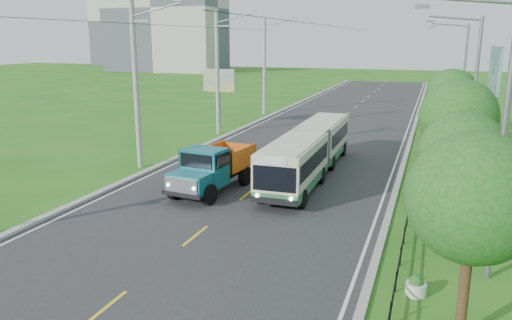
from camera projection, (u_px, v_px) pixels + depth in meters
The scene contains 30 objects.
ground at pixel (196, 236), 20.19m from camera, with size 240.00×240.00×0.00m, color #216417.
road at pixel (312, 142), 38.48m from camera, with size 14.00×120.00×0.02m, color #28282B.
curb_left at pixel (226, 136), 40.83m from camera, with size 0.40×120.00×0.15m, color #9E9E99.
curb_right at pixel (408, 149), 36.13m from camera, with size 0.30×120.00×0.10m, color #9E9E99.
edge_line_left at pixel (232, 137), 40.66m from camera, with size 0.12×120.00×0.00m, color silver.
edge_line_right at pixel (401, 148), 36.30m from camera, with size 0.12×120.00×0.00m, color silver.
centre_dash at pixel (196, 236), 20.18m from camera, with size 0.12×2.20×0.00m, color yellow.
railing_right at pixel (417, 165), 30.30m from camera, with size 0.04×40.00×0.60m, color black.
pole_near at pixel (136, 85), 29.93m from camera, with size 3.51×0.32×10.00m.
pole_mid at pixel (218, 73), 40.91m from camera, with size 3.51×0.32×10.00m.
pole_far at pixel (265, 66), 51.89m from camera, with size 3.51×0.32×10.00m.
tree_front at pixel (475, 204), 12.55m from camera, with size 3.36×3.41×5.60m.
tree_second at pixel (464, 159), 18.08m from camera, with size 3.18×3.26×5.30m.
tree_third at pixel (459, 122), 23.46m from camera, with size 3.60×3.62×6.00m.
tree_fourth at pixel (455, 113), 29.04m from camera, with size 3.24×3.31×5.40m.
tree_fifth at pixel (453, 97), 34.47m from camera, with size 3.48×3.52×5.80m.
tree_back at pixel (451, 92), 40.01m from camera, with size 3.30×3.36×5.50m.
streetlight_near at pixel (498, 133), 15.54m from camera, with size 3.02×0.20×9.07m.
streetlight_mid at pixel (472, 91), 28.35m from camera, with size 3.02×0.20×9.07m.
streetlight_far at pixel (462, 75), 41.15m from camera, with size 3.02×0.20×9.07m.
planter_front at pixel (416, 287), 15.47m from camera, with size 0.64×0.64×0.67m.
planter_near at pixel (424, 207), 22.79m from camera, with size 0.64×0.64×0.67m.
planter_mid at pixel (427, 166), 30.11m from camera, with size 0.64×0.64×0.67m.
planter_far at pixel (430, 141), 37.42m from camera, with size 0.64×0.64×0.67m.
billboard_left at pixel (219, 84), 44.35m from camera, with size 3.00×0.20×5.20m.
billboard_right at pixel (494, 76), 33.19m from camera, with size 0.24×6.00×7.30m.
apartment_near at pixel (165, 9), 121.60m from camera, with size 28.00×14.00×30.00m, color #B7B2A3.
apartment_far at pixel (135, 22), 153.14m from camera, with size 24.00×14.00×26.00m, color #B7B2A3.
bus at pixel (309, 149), 28.67m from camera, with size 2.43×13.89×2.67m.
dump_truck at pixel (213, 166), 25.83m from camera, with size 2.83×6.01×2.44m.
Camera 1 is at (8.69, -16.96, 7.75)m, focal length 35.00 mm.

